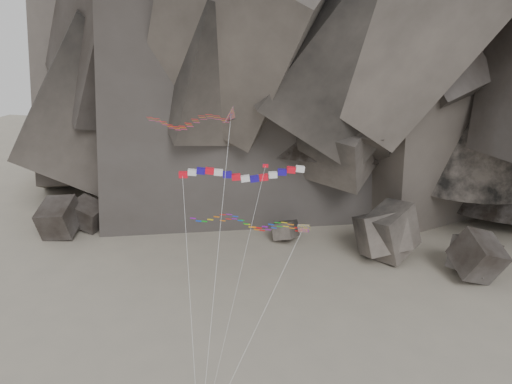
% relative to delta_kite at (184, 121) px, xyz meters
% --- Properties ---
extents(boulder_field, '(75.10, 16.33, 10.01)m').
position_rel_delta_kite_xyz_m(boulder_field, '(3.83, 30.74, -24.33)').
color(boulder_field, '#47423F').
rests_on(boulder_field, ground).
extents(delta_kite, '(9.64, 12.72, 27.40)m').
position_rel_delta_kite_xyz_m(delta_kite, '(0.00, 0.00, 0.00)').
color(delta_kite, red).
rests_on(delta_kite, ground).
extents(banner_kite, '(11.74, 15.37, 21.20)m').
position_rel_delta_kite_xyz_m(banner_kite, '(5.13, 1.14, -5.15)').
color(banner_kite, red).
rests_on(banner_kite, ground).
extents(parafoil_kite, '(12.03, 11.55, 16.99)m').
position_rel_delta_kite_xyz_m(parafoil_kite, '(5.74, -0.84, -9.15)').
color(parafoil_kite, '#D8D00C').
rests_on(parafoil_kite, ground).
extents(pennant_kite, '(3.63, 10.37, 22.49)m').
position_rel_delta_kite_xyz_m(pennant_kite, '(7.16, -4.64, -9.60)').
color(pennant_kite, red).
rests_on(pennant_kite, ground).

